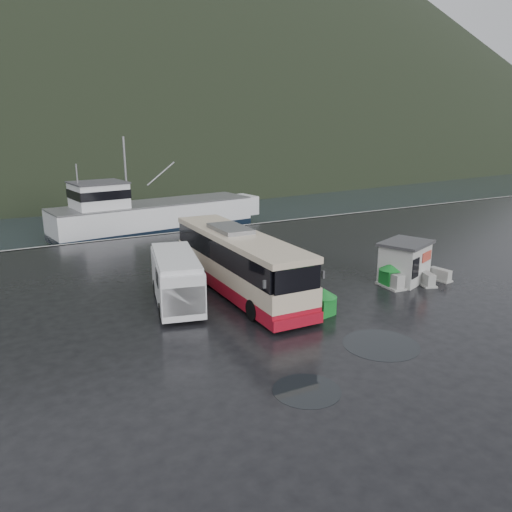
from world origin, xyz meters
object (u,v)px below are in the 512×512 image
coach_bus (239,291)px  white_van (177,303)px  ticket_kiosk (403,281)px  jersey_barrier_a (391,287)px  jersey_barrier_b (439,280)px  waste_bin_right (390,285)px  waste_bin_left (323,314)px  jersey_barrier_c (425,285)px  fishing_trawler (155,220)px  dome_tent (277,316)px

coach_bus → white_van: size_ratio=1.97×
ticket_kiosk → jersey_barrier_a: size_ratio=1.75×
white_van → jersey_barrier_b: 15.62m
waste_bin_right → waste_bin_left: bearing=-163.8°
jersey_barrier_c → fishing_trawler: (-7.44, 27.27, 0.00)m
coach_bus → waste_bin_left: coach_bus is taller
dome_tent → ticket_kiosk: 9.51m
waste_bin_right → jersey_barrier_c: waste_bin_right is taller
jersey_barrier_a → dome_tent: bearing=-175.3°
waste_bin_left → white_van: bearing=139.0°
jersey_barrier_a → fishing_trawler: 27.14m
jersey_barrier_c → waste_bin_right: bearing=155.4°
dome_tent → jersey_barrier_c: size_ratio=1.90×
white_van → jersey_barrier_c: bearing=-2.6°
ticket_kiosk → fishing_trawler: 27.03m
waste_bin_right → coach_bus: bearing=157.9°
fishing_trawler → jersey_barrier_b: bearing=-78.9°
white_van → fishing_trawler: size_ratio=0.28×
waste_bin_right → jersey_barrier_a: waste_bin_right is taller
white_van → dome_tent: white_van is taller
waste_bin_right → fishing_trawler: size_ratio=0.06×
white_van → waste_bin_right: white_van is taller
jersey_barrier_c → fishing_trawler: bearing=105.3°
ticket_kiosk → dome_tent: bearing=165.7°
dome_tent → jersey_barrier_a: dome_tent is taller
jersey_barrier_b → fishing_trawler: bearing=108.1°
dome_tent → fishing_trawler: fishing_trawler is taller
dome_tent → fishing_trawler: size_ratio=0.12×
coach_bus → jersey_barrier_a: 8.75m
waste_bin_right → fishing_trawler: bearing=101.8°
jersey_barrier_b → waste_bin_left: bearing=-173.3°
white_van → fishing_trawler: fishing_trawler is taller
jersey_barrier_b → jersey_barrier_c: (-1.39, -0.21, 0.00)m
waste_bin_left → ticket_kiosk: bearing=15.1°
white_van → ticket_kiosk: (13.07, -2.97, 0.00)m
waste_bin_right → jersey_barrier_c: size_ratio=0.94×
dome_tent → waste_bin_right: bearing=6.2°
coach_bus → fishing_trawler: size_ratio=0.54×
waste_bin_left → dome_tent: 2.26m
coach_bus → jersey_barrier_b: size_ratio=8.88×
jersey_barrier_c → fishing_trawler: fishing_trawler is taller
waste_bin_right → jersey_barrier_c: (1.93, -0.89, 0.00)m
jersey_barrier_b → coach_bus: bearing=160.8°
fishing_trawler → dome_tent: bearing=-102.6°
waste_bin_right → ticket_kiosk: 1.27m
dome_tent → fishing_trawler: bearing=84.4°
white_van → waste_bin_left: (5.70, -4.96, 0.00)m
jersey_barrier_b → fishing_trawler: 28.46m
jersey_barrier_a → fishing_trawler: (-5.36, 26.60, 0.00)m
waste_bin_right → jersey_barrier_a: size_ratio=0.79×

